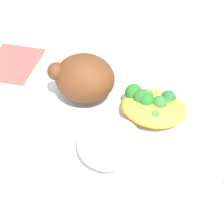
# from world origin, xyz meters

# --- Properties ---
(ground_plane) EXTENTS (2.00, 2.00, 0.00)m
(ground_plane) POSITION_xyz_m (0.00, 0.00, 0.00)
(ground_plane) COLOR beige
(plate) EXTENTS (0.30, 0.30, 0.02)m
(plate) POSITION_xyz_m (0.00, 0.00, 0.01)
(plate) COLOR silver
(plate) RESTS_ON ground_plane
(roasted_chicken) EXTENTS (0.10, 0.08, 0.08)m
(roasted_chicken) POSITION_xyz_m (0.06, -0.04, 0.06)
(roasted_chicken) COLOR brown
(roasted_chicken) RESTS_ON plate
(rice_pile) EXTENTS (0.09, 0.09, 0.03)m
(rice_pile) POSITION_xyz_m (-0.01, 0.06, 0.04)
(rice_pile) COLOR silver
(rice_pile) RESTS_ON plate
(mac_cheese_with_broccoli) EXTENTS (0.10, 0.08, 0.04)m
(mac_cheese_with_broccoli) POSITION_xyz_m (-0.06, -0.02, 0.04)
(mac_cheese_with_broccoli) COLOR gold
(mac_cheese_with_broccoli) RESTS_ON plate
(napkin) EXTENTS (0.10, 0.12, 0.00)m
(napkin) POSITION_xyz_m (0.23, -0.10, 0.00)
(napkin) COLOR #DB4C47
(napkin) RESTS_ON ground_plane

